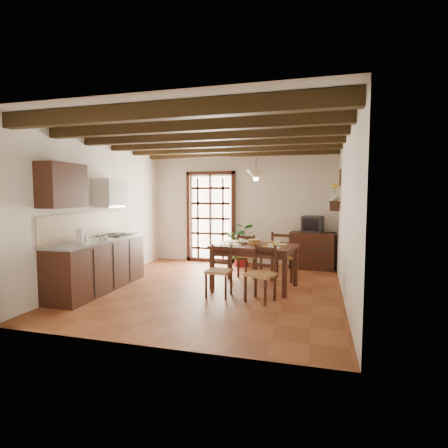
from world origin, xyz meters
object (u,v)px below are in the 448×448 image
(chair_far_left, at_px, (249,263))
(crt_tv, at_px, (313,224))
(kitchen_counter, at_px, (99,264))
(dining_table, at_px, (254,250))
(potted_plant, at_px, (241,242))
(chair_far_right, at_px, (284,265))
(chair_near_left, at_px, (219,280))
(chair_near_right, at_px, (261,284))
(pendant_lamp, at_px, (256,174))
(sideboard, at_px, (312,251))

(chair_far_left, xyz_separation_m, crt_tv, (1.24, 1.14, 0.75))
(kitchen_counter, relative_size, dining_table, 1.42)
(kitchen_counter, height_order, potted_plant, potted_plant)
(chair_far_right, bearing_deg, chair_far_left, 0.94)
(dining_table, height_order, chair_far_right, chair_far_right)
(chair_far_right, bearing_deg, chair_near_left, 64.97)
(chair_far_left, bearing_deg, dining_table, 123.35)
(crt_tv, bearing_deg, chair_far_left, -125.43)
(chair_near_right, distance_m, pendant_lamp, 2.02)
(sideboard, distance_m, potted_plant, 1.65)
(kitchen_counter, xyz_separation_m, chair_far_right, (3.14, 1.56, -0.17))
(kitchen_counter, xyz_separation_m, chair_near_left, (2.19, 0.20, -0.20))
(chair_near_right, height_order, chair_far_left, chair_far_left)
(dining_table, bearing_deg, chair_near_right, -63.82)
(kitchen_counter, bearing_deg, chair_far_right, 26.49)
(kitchen_counter, height_order, chair_far_left, kitchen_counter)
(chair_far_left, relative_size, crt_tv, 1.76)
(crt_tv, bearing_deg, kitchen_counter, -130.41)
(chair_near_left, bearing_deg, chair_far_right, 57.36)
(pendant_lamp, bearing_deg, chair_near_left, -121.48)
(chair_near_left, bearing_deg, dining_table, 57.34)
(crt_tv, height_order, pendant_lamp, pendant_lamp)
(potted_plant, bearing_deg, chair_far_left, -69.02)
(kitchen_counter, xyz_separation_m, sideboard, (3.66, 2.83, -0.05))
(chair_far_right, bearing_deg, potted_plant, -35.82)
(chair_near_right, height_order, pendant_lamp, pendant_lamp)
(kitchen_counter, relative_size, pendant_lamp, 2.66)
(chair_near_left, relative_size, crt_tv, 1.69)
(chair_far_right, xyz_separation_m, crt_tv, (0.52, 1.25, 0.72))
(chair_far_left, bearing_deg, chair_far_right, -172.89)
(chair_near_left, distance_m, chair_far_right, 1.66)
(crt_tv, height_order, potted_plant, potted_plant)
(potted_plant, bearing_deg, chair_far_right, -45.83)
(chair_near_left, distance_m, crt_tv, 3.10)
(chair_far_right, bearing_deg, dining_table, 64.99)
(kitchen_counter, distance_m, crt_tv, 4.65)
(dining_table, bearing_deg, crt_tv, 71.81)
(dining_table, xyz_separation_m, crt_tv, (0.99, 1.93, 0.34))
(chair_far_right, relative_size, potted_plant, 0.44)
(kitchen_counter, xyz_separation_m, crt_tv, (3.66, 2.82, 0.56))
(chair_near_left, relative_size, chair_far_left, 0.96)
(sideboard, height_order, crt_tv, crt_tv)
(chair_near_left, distance_m, sideboard, 3.01)
(pendant_lamp, bearing_deg, kitchen_counter, -159.71)
(crt_tv, bearing_deg, chair_near_right, -93.32)
(chair_far_left, xyz_separation_m, chair_far_right, (0.72, -0.12, 0.03))
(dining_table, height_order, sideboard, sideboard)
(kitchen_counter, bearing_deg, chair_near_left, 5.31)
(pendant_lamp, bearing_deg, chair_far_right, 50.60)
(sideboard, height_order, potted_plant, potted_plant)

